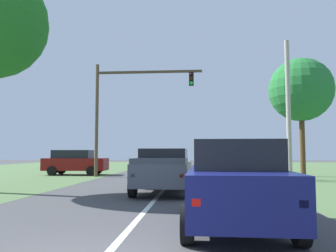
# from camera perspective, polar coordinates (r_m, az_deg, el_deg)

# --- Properties ---
(ground_plane) EXTENTS (120.00, 120.00, 0.00)m
(ground_plane) POSITION_cam_1_polar(r_m,az_deg,el_deg) (15.20, -0.87, -10.65)
(ground_plane) COLOR #424244
(red_suv_near) EXTENTS (2.30, 4.82, 1.92)m
(red_suv_near) POSITION_cam_1_polar(r_m,az_deg,el_deg) (7.99, 10.95, -8.97)
(red_suv_near) COLOR navy
(red_suv_near) RESTS_ON ground_plane
(pickup_truck_lead) EXTENTS (2.37, 4.95, 1.81)m
(pickup_truck_lead) POSITION_cam_1_polar(r_m,az_deg,el_deg) (14.20, -0.61, -7.26)
(pickup_truck_lead) COLOR #4C515B
(pickup_truck_lead) RESTS_ON ground_plane
(traffic_light) EXTENTS (7.44, 0.40, 7.83)m
(traffic_light) POSITION_cam_1_polar(r_m,az_deg,el_deg) (24.17, -7.32, 3.97)
(traffic_light) COLOR brown
(traffic_light) RESTS_ON ground_plane
(keep_moving_sign) EXTENTS (0.60, 0.09, 2.47)m
(keep_moving_sign) POSITION_cam_1_polar(r_m,az_deg,el_deg) (21.09, 17.94, -4.38)
(keep_moving_sign) COLOR gray
(keep_moving_sign) RESTS_ON ground_plane
(oak_tree_right) EXTENTS (4.44, 4.44, 8.29)m
(oak_tree_right) POSITION_cam_1_polar(r_m,az_deg,el_deg) (26.15, 21.09, 5.56)
(oak_tree_right) COLOR #4C351E
(oak_tree_right) RESTS_ON ground_plane
(crossing_suv_far) EXTENTS (4.62, 2.23, 1.83)m
(crossing_suv_far) POSITION_cam_1_polar(r_m,az_deg,el_deg) (26.57, -15.10, -5.75)
(crossing_suv_far) COLOR maroon
(crossing_suv_far) RESTS_ON ground_plane
(utility_pole_right) EXTENTS (0.28, 0.28, 8.46)m
(utility_pole_right) POSITION_cam_1_polar(r_m,az_deg,el_deg) (21.94, 19.26, 2.60)
(utility_pole_right) COLOR #9E998E
(utility_pole_right) RESTS_ON ground_plane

